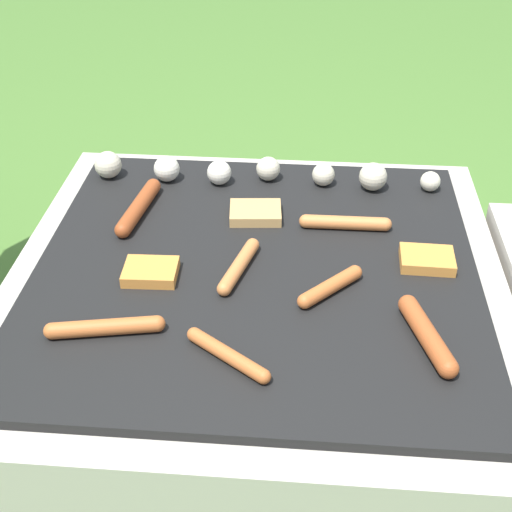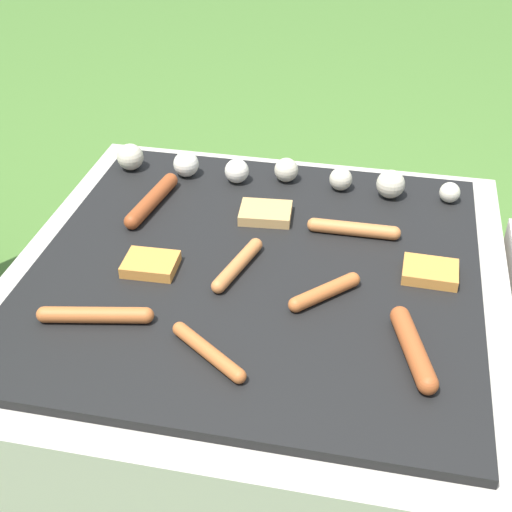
# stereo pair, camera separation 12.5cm
# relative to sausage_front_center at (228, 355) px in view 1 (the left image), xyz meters

# --- Properties ---
(ground_plane) EXTENTS (14.00, 14.00, 0.00)m
(ground_plane) POSITION_rel_sausage_front_center_xyz_m (0.02, 0.25, -0.43)
(ground_plane) COLOR #47702D
(grill) EXTENTS (0.89, 0.89, 0.42)m
(grill) POSITION_rel_sausage_front_center_xyz_m (0.02, 0.25, -0.22)
(grill) COLOR #B2AA9E
(grill) RESTS_ON ground_plane
(sausage_mid_left) EXTENTS (0.08, 0.17, 0.03)m
(sausage_mid_left) POSITION_rel_sausage_front_center_xyz_m (0.30, 0.06, 0.00)
(sausage_mid_left) COLOR #A34C23
(sausage_mid_left) RESTS_ON grill
(sausage_back_right) EXTENTS (0.06, 0.16, 0.02)m
(sausage_back_right) POSITION_rel_sausage_front_center_xyz_m (-0.01, 0.22, 0.00)
(sausage_back_right) COLOR #C6753D
(sausage_back_right) RESTS_ON grill
(sausage_back_center) EXTENTS (0.05, 0.20, 0.03)m
(sausage_back_center) POSITION_rel_sausage_front_center_xyz_m (-0.22, 0.40, 0.00)
(sausage_back_center) COLOR #93421E
(sausage_back_center) RESTS_ON grill
(sausage_front_right) EXTENTS (0.18, 0.06, 0.03)m
(sausage_front_right) POSITION_rel_sausage_front_center_xyz_m (-0.20, 0.04, 0.00)
(sausage_front_right) COLOR #B7602D
(sausage_front_right) RESTS_ON grill
(sausage_front_center) EXTENTS (0.14, 0.10, 0.02)m
(sausage_front_center) POSITION_rel_sausage_front_center_xyz_m (0.00, 0.00, 0.00)
(sausage_front_center) COLOR #B7602D
(sausage_front_center) RESTS_ON grill
(sausage_back_left) EXTENTS (0.11, 0.11, 0.03)m
(sausage_back_left) POSITION_rel_sausage_front_center_xyz_m (0.15, 0.18, 0.00)
(sausage_back_left) COLOR #B7602D
(sausage_back_left) RESTS_ON grill
(sausage_front_left) EXTENTS (0.18, 0.03, 0.03)m
(sausage_front_left) POSITION_rel_sausage_front_center_xyz_m (0.18, 0.38, 0.00)
(sausage_front_left) COLOR #C6753D
(sausage_front_left) RESTS_ON grill
(bread_slice_left) EXTENTS (0.10, 0.08, 0.02)m
(bread_slice_left) POSITION_rel_sausage_front_center_xyz_m (0.32, 0.27, -0.00)
(bread_slice_left) COLOR #D18438
(bread_slice_left) RESTS_ON grill
(bread_slice_right) EXTENTS (0.09, 0.08, 0.02)m
(bread_slice_right) POSITION_rel_sausage_front_center_xyz_m (-0.16, 0.20, -0.00)
(bread_slice_right) COLOR #D18438
(bread_slice_right) RESTS_ON grill
(bread_slice_center) EXTENTS (0.11, 0.09, 0.02)m
(bread_slice_center) POSITION_rel_sausage_front_center_xyz_m (0.01, 0.41, -0.00)
(bread_slice_center) COLOR tan
(bread_slice_center) RESTS_ON grill
(mushroom_row) EXTENTS (0.73, 0.08, 0.06)m
(mushroom_row) POSITION_rel_sausage_front_center_xyz_m (-0.01, 0.54, 0.02)
(mushroom_row) COLOR beige
(mushroom_row) RESTS_ON grill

